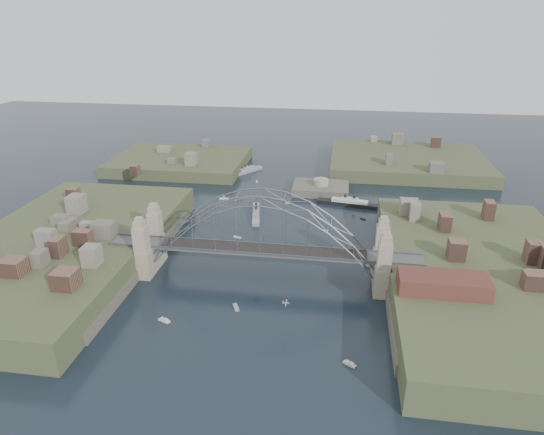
{
  "coord_description": "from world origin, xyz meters",
  "views": [
    {
      "loc": [
        19.6,
        -112.68,
        66.47
      ],
      "look_at": [
        0.0,
        18.0,
        10.0
      ],
      "focal_mm": 31.72,
      "sensor_mm": 36.0,
      "label": 1
    }
  ],
  "objects_px": {
    "fort_island": "(321,193)",
    "wharf_shed": "(443,284)",
    "naval_cruiser_far": "(247,171)",
    "ocean_liner": "(350,203)",
    "naval_cruiser_near": "(256,213)",
    "bridge": "(262,236)"
  },
  "relations": [
    {
      "from": "naval_cruiser_near",
      "to": "naval_cruiser_far",
      "type": "relative_size",
      "value": 1.32
    },
    {
      "from": "wharf_shed",
      "to": "fort_island",
      "type": "bearing_deg",
      "value": 110.85
    },
    {
      "from": "naval_cruiser_near",
      "to": "naval_cruiser_far",
      "type": "bearing_deg",
      "value": 104.83
    },
    {
      "from": "wharf_shed",
      "to": "naval_cruiser_near",
      "type": "height_order",
      "value": "wharf_shed"
    },
    {
      "from": "fort_island",
      "to": "wharf_shed",
      "type": "xyz_separation_m",
      "value": [
        32.0,
        -84.0,
        10.34
      ]
    },
    {
      "from": "wharf_shed",
      "to": "ocean_liner",
      "type": "bearing_deg",
      "value": 106.18
    },
    {
      "from": "bridge",
      "to": "fort_island",
      "type": "xyz_separation_m",
      "value": [
        12.0,
        70.0,
        -12.66
      ]
    },
    {
      "from": "naval_cruiser_far",
      "to": "ocean_liner",
      "type": "distance_m",
      "value": 56.98
    },
    {
      "from": "naval_cruiser_near",
      "to": "bridge",
      "type": "bearing_deg",
      "value": -77.57
    },
    {
      "from": "wharf_shed",
      "to": "ocean_liner",
      "type": "relative_size",
      "value": 0.81
    },
    {
      "from": "fort_island",
      "to": "naval_cruiser_far",
      "type": "height_order",
      "value": "fort_island"
    },
    {
      "from": "wharf_shed",
      "to": "naval_cruiser_near",
      "type": "distance_m",
      "value": 77.84
    },
    {
      "from": "fort_island",
      "to": "ocean_liner",
      "type": "relative_size",
      "value": 0.89
    },
    {
      "from": "bridge",
      "to": "wharf_shed",
      "type": "distance_m",
      "value": 46.23
    },
    {
      "from": "naval_cruiser_near",
      "to": "ocean_liner",
      "type": "bearing_deg",
      "value": 24.0
    },
    {
      "from": "naval_cruiser_far",
      "to": "naval_cruiser_near",
      "type": "bearing_deg",
      "value": -75.17
    },
    {
      "from": "naval_cruiser_far",
      "to": "wharf_shed",
      "type": "bearing_deg",
      "value": -57.72
    },
    {
      "from": "naval_cruiser_near",
      "to": "naval_cruiser_far",
      "type": "xyz_separation_m",
      "value": [
        -12.89,
        48.68,
        -0.02
      ]
    },
    {
      "from": "bridge",
      "to": "wharf_shed",
      "type": "height_order",
      "value": "bridge"
    },
    {
      "from": "bridge",
      "to": "fort_island",
      "type": "relative_size",
      "value": 3.82
    },
    {
      "from": "bridge",
      "to": "naval_cruiser_far",
      "type": "relative_size",
      "value": 5.68
    },
    {
      "from": "naval_cruiser_near",
      "to": "fort_island",
      "type": "bearing_deg",
      "value": 52.76
    }
  ]
}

